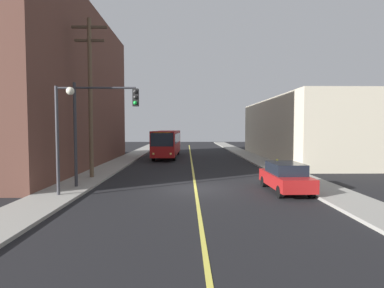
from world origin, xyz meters
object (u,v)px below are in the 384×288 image
object	(u,v)px
city_bus	(167,142)
utility_pole_near	(90,91)
parked_car_red	(286,177)
fire_hydrant	(277,164)
traffic_signal_left_corner	(102,115)
street_lamp_left	(61,124)

from	to	relation	value
city_bus	utility_pole_near	xyz separation A→B (m)	(-4.24, -15.94, 4.26)
parked_car_red	fire_hydrant	bearing A→B (deg)	76.56
parked_car_red	fire_hydrant	xyz separation A→B (m)	(1.88, 7.88, -0.26)
city_bus	parked_car_red	world-z (taller)	city_bus
utility_pole_near	parked_car_red	bearing A→B (deg)	-20.21
city_bus	utility_pole_near	world-z (taller)	utility_pole_near
utility_pole_near	fire_hydrant	xyz separation A→B (m)	(13.96, 3.44, -5.49)
utility_pole_near	fire_hydrant	world-z (taller)	utility_pole_near
traffic_signal_left_corner	fire_hydrant	size ratio (longest dim) A/B	7.14
city_bus	traffic_signal_left_corner	bearing A→B (deg)	-97.46
traffic_signal_left_corner	street_lamp_left	xyz separation A→B (m)	(-1.42, -2.20, -0.56)
street_lamp_left	fire_hydrant	distance (m)	16.71
city_bus	utility_pole_near	bearing A→B (deg)	-104.89
fire_hydrant	utility_pole_near	bearing A→B (deg)	-166.16
street_lamp_left	city_bus	bearing A→B (deg)	79.62
city_bus	parked_car_red	bearing A→B (deg)	-68.96
utility_pole_near	traffic_signal_left_corner	xyz separation A→B (m)	(1.70, -3.43, -1.77)
parked_car_red	traffic_signal_left_corner	world-z (taller)	traffic_signal_left_corner
traffic_signal_left_corner	fire_hydrant	world-z (taller)	traffic_signal_left_corner
city_bus	utility_pole_near	size ratio (longest dim) A/B	1.13
city_bus	fire_hydrant	bearing A→B (deg)	-52.12
street_lamp_left	parked_car_red	bearing A→B (deg)	5.74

